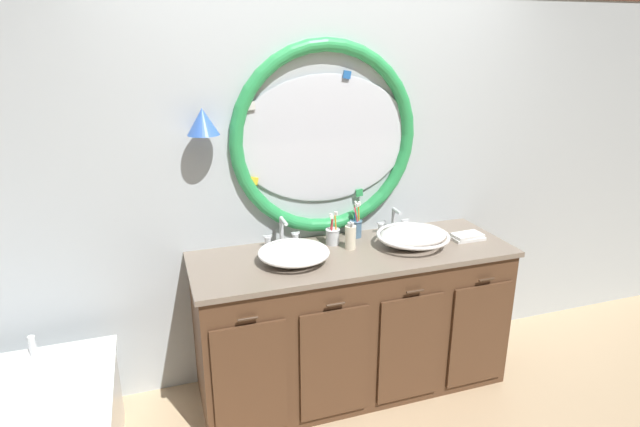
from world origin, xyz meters
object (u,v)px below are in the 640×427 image
(toothbrush_holder_left, at_px, (332,235))
(soap_dispenser, at_px, (350,236))
(sink_basin_right, at_px, (413,236))
(folded_hand_towel, at_px, (467,237))
(sink_basin_left, at_px, (294,253))
(toothbrush_holder_right, at_px, (356,227))

(toothbrush_holder_left, distance_m, soap_dispenser, 0.12)
(sink_basin_right, relative_size, folded_hand_towel, 2.19)
(sink_basin_left, distance_m, toothbrush_holder_right, 0.52)
(soap_dispenser, bearing_deg, sink_basin_right, -12.76)
(toothbrush_holder_left, xyz_separation_m, folded_hand_towel, (0.81, -0.19, -0.04))
(sink_basin_right, bearing_deg, toothbrush_holder_left, 158.04)
(sink_basin_left, xyz_separation_m, soap_dispenser, (0.36, 0.08, 0.02))
(toothbrush_holder_left, xyz_separation_m, soap_dispenser, (0.08, -0.09, 0.02))
(toothbrush_holder_left, height_order, soap_dispenser, toothbrush_holder_left)
(toothbrush_holder_left, xyz_separation_m, toothbrush_holder_right, (0.18, 0.07, 0.01))
(sink_basin_right, relative_size, toothbrush_holder_right, 1.91)
(sink_basin_left, distance_m, folded_hand_towel, 1.09)
(sink_basin_right, xyz_separation_m, soap_dispenser, (-0.36, 0.08, 0.01))
(toothbrush_holder_right, bearing_deg, toothbrush_holder_left, -159.32)
(sink_basin_left, height_order, sink_basin_right, sink_basin_right)
(sink_basin_right, relative_size, toothbrush_holder_left, 2.13)
(sink_basin_left, bearing_deg, toothbrush_holder_left, 31.66)
(toothbrush_holder_right, xyz_separation_m, soap_dispenser, (-0.10, -0.16, 0.01))
(sink_basin_right, height_order, toothbrush_holder_left, toothbrush_holder_left)
(sink_basin_left, bearing_deg, toothbrush_holder_right, 27.70)
(toothbrush_holder_left, height_order, folded_hand_towel, toothbrush_holder_left)
(soap_dispenser, bearing_deg, folded_hand_towel, -7.14)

